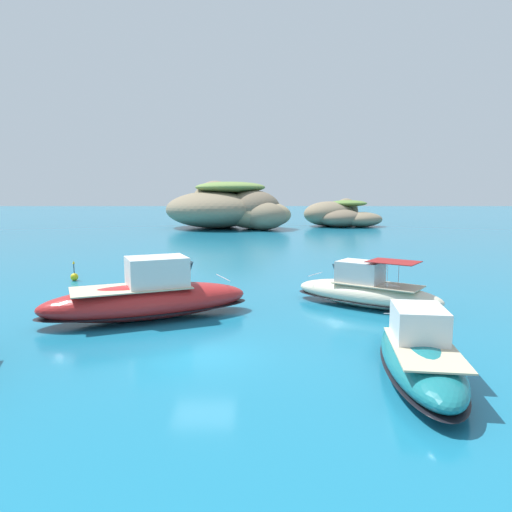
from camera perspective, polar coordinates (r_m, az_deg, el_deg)
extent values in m
plane|color=#197093|center=(19.52, -6.25, -11.89)|extent=(400.00, 400.00, 0.00)
ellipsoid|color=#84755B|center=(90.77, -4.81, 6.32)|extent=(11.86, 12.60, 8.63)
ellipsoid|color=#9E8966|center=(83.71, 0.30, 5.01)|extent=(12.15, 10.61, 5.05)
ellipsoid|color=#84755B|center=(87.08, -4.98, 5.62)|extent=(22.84, 24.37, 6.68)
ellipsoid|color=#756651|center=(84.87, -0.28, 5.65)|extent=(11.26, 13.00, 6.83)
ellipsoid|color=#9E8966|center=(89.67, -3.49, 6.02)|extent=(12.66, 12.64, 7.70)
ellipsoid|color=#84755B|center=(81.62, 0.91, 4.87)|extent=(11.37, 11.57, 4.87)
ellipsoid|color=olive|center=(87.11, -3.02, 8.29)|extent=(12.76, 11.60, 2.05)
ellipsoid|color=#84755B|center=(92.29, 8.88, 5.07)|extent=(13.86, 13.80, 4.73)
ellipsoid|color=#84755B|center=(91.24, 12.68, 4.33)|extent=(11.79, 11.72, 2.77)
ellipsoid|color=#84755B|center=(96.83, 10.92, 5.30)|extent=(5.78, 5.07, 5.25)
ellipsoid|color=#84755B|center=(92.46, 9.91, 4.38)|extent=(3.72, 4.53, 2.56)
ellipsoid|color=#756651|center=(90.17, 10.21, 4.53)|extent=(11.58, 11.73, 3.31)
ellipsoid|color=olive|center=(93.68, 11.16, 6.26)|extent=(7.27, 6.61, 1.20)
ellipsoid|color=red|center=(25.24, -12.88, -5.35)|extent=(11.09, 7.16, 1.82)
ellipsoid|color=black|center=(25.34, -12.85, -6.25)|extent=(11.31, 7.30, 0.22)
cube|color=#C6B793|center=(24.96, -14.75, -3.75)|extent=(6.48, 4.82, 0.06)
cube|color=silver|center=(25.04, -11.78, -1.81)|extent=(3.63, 3.24, 1.50)
cube|color=#2D4756|center=(25.35, -8.43, -1.27)|extent=(1.12, 2.05, 0.79)
cylinder|color=silver|center=(26.08, -3.89, -2.62)|extent=(0.92, 2.08, 0.04)
ellipsoid|color=#19727A|center=(18.03, 19.26, -11.62)|extent=(3.56, 8.48, 1.40)
ellipsoid|color=black|center=(18.14, 19.22, -12.56)|extent=(3.63, 8.65, 0.17)
cube|color=#C6B793|center=(17.28, 19.75, -10.43)|extent=(2.69, 4.76, 0.06)
cube|color=silver|center=(18.07, 19.18, -7.60)|extent=(2.02, 2.51, 1.15)
cube|color=#2D4756|center=(19.15, 18.52, -6.36)|extent=(1.62, 0.48, 0.61)
cylinder|color=silver|center=(20.83, 17.64, -6.72)|extent=(1.71, 0.27, 0.04)
ellipsoid|color=beige|center=(27.91, 13.31, -4.48)|extent=(8.51, 7.12, 1.47)
ellipsoid|color=black|center=(27.98, 13.29, -5.14)|extent=(8.68, 7.26, 0.18)
cube|color=#C6B793|center=(27.55, 14.59, -3.36)|extent=(5.13, 4.55, 0.06)
cube|color=silver|center=(27.84, 12.57, -1.86)|extent=(3.02, 2.88, 1.21)
cube|color=#2D4756|center=(28.31, 10.30, -1.39)|extent=(1.20, 1.53, 0.64)
cylinder|color=silver|center=(29.17, 7.25, -2.20)|extent=(1.08, 1.49, 0.04)
cube|color=maroon|center=(27.03, 16.40, -0.67)|extent=(3.28, 3.15, 0.04)
cylinder|color=silver|center=(26.30, 15.68, -2.40)|extent=(0.03, 0.03, 1.38)
cylinder|color=silver|center=(27.99, 16.96, -1.84)|extent=(0.03, 0.03, 1.38)
sphere|color=yellow|center=(37.56, -20.98, -2.37)|extent=(0.56, 0.56, 0.56)
cylinder|color=black|center=(37.47, -21.02, -1.62)|extent=(0.06, 0.06, 1.00)
cone|color=yellow|center=(37.39, -21.06, -0.71)|extent=(0.20, 0.20, 0.20)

